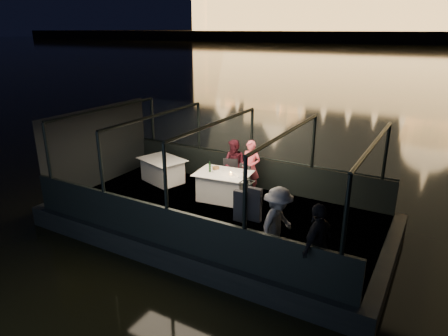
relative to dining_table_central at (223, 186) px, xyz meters
The scene contains 27 objects.
river_water 79.26m from the dining_table_central, 89.84° to the left, with size 500.00×500.00×0.00m, color black.
boat_hull 1.18m from the dining_table_central, 73.47° to the right, with size 8.60×4.40×1.00m, color black.
boat_deck 0.88m from the dining_table_central, 73.47° to the right, with size 8.00×4.00×0.04m, color black.
gunwale_port 1.27m from the dining_table_central, 79.92° to the left, with size 8.00×0.08×0.90m, color black.
gunwale_starboard 2.76m from the dining_table_central, 85.38° to the right, with size 8.00×0.08×0.90m, color black.
cabin_glass_port 1.76m from the dining_table_central, 79.92° to the left, with size 8.00×0.02×1.40m, color #99B2B2, non-canonical shape.
cabin_glass_starboard 3.01m from the dining_table_central, 85.38° to the right, with size 8.00×0.02×1.40m, color #99B2B2, non-canonical shape.
cabin_roof_glass 2.07m from the dining_table_central, 73.47° to the right, with size 8.00×4.00×0.02m, color #99B2B2, non-canonical shape.
end_wall_fore 3.93m from the dining_table_central, 168.78° to the right, with size 0.02×4.00×2.30m, color black, non-canonical shape.
end_wall_aft 4.36m from the dining_table_central, 10.06° to the right, with size 0.02×4.00×2.30m, color black, non-canonical shape.
canopy_ribs 1.09m from the dining_table_central, 73.47° to the right, with size 8.00×4.00×2.30m, color black, non-canonical shape.
dining_table_central is the anchor object (origin of this frame).
dining_table_aft 2.28m from the dining_table_central, behind, with size 1.36×0.98×0.72m, color white.
chair_port_left 0.60m from the dining_table_central, 108.88° to the left, with size 0.42×0.42×0.91m, color black.
chair_port_right 0.56m from the dining_table_central, 53.66° to the left, with size 0.40×0.40×0.86m, color black.
coat_stand 2.94m from the dining_table_central, 51.05° to the right, with size 0.46×0.37×1.66m, color black, non-canonical shape.
person_woman_coral 0.97m from the dining_table_central, 61.68° to the left, with size 0.55×0.36×1.52m, color #F35864.
person_man_maroon 0.92m from the dining_table_central, 97.02° to the left, with size 0.70×0.54×1.46m, color #42121D.
passenger_stripe 3.27m from the dining_table_central, 41.18° to the right, with size 1.02×0.58×1.58m, color white.
passenger_dark 4.17m from the dining_table_central, 36.53° to the right, with size 0.93×0.39×1.59m, color black.
wine_bottle 0.65m from the dining_table_central, 164.26° to the right, with size 0.06×0.06×0.29m, color #123216.
bread_basket 0.55m from the dining_table_central, 154.60° to the left, with size 0.19×0.19×0.08m, color brown.
amber_candle 0.49m from the dining_table_central, ahead, with size 0.06×0.06×0.08m, color #FFA03F.
plate_near 0.72m from the dining_table_central, ahead, with size 0.23×0.23×0.01m, color silver.
plate_far 0.46m from the dining_table_central, 149.51° to the left, with size 0.24×0.24×0.02m, color white.
wine_glass_white 0.56m from the dining_table_central, 161.75° to the right, with size 0.07×0.07×0.21m, color silver, non-canonical shape.
wine_glass_red 0.71m from the dining_table_central, 32.01° to the left, with size 0.07×0.07×0.20m, color silver, non-canonical shape.
Camera 1 is at (4.75, -7.96, 4.91)m, focal length 32.00 mm.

